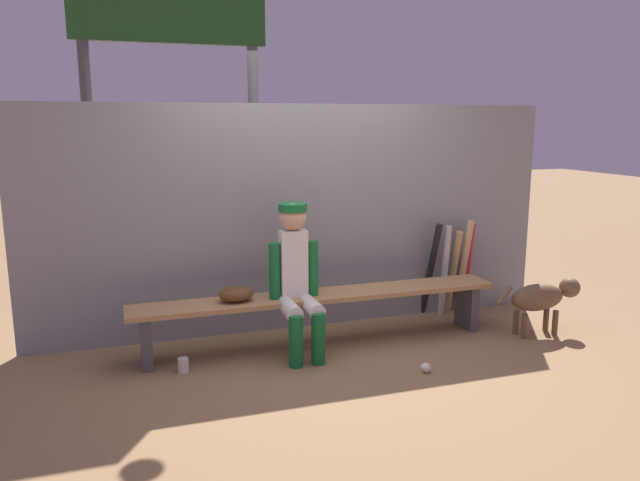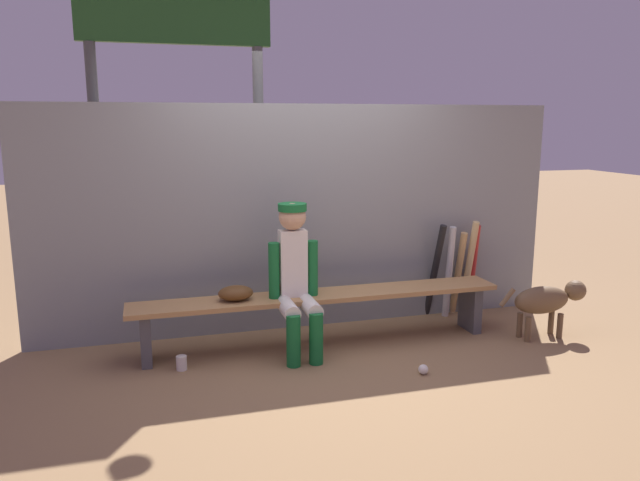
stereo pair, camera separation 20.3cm
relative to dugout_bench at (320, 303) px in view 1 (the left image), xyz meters
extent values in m
plane|color=olive|center=(0.00, 0.00, -0.36)|extent=(30.00, 30.00, 0.00)
cube|color=gray|center=(0.00, 0.51, 0.64)|extent=(4.79, 0.03, 2.00)
cube|color=#AD7F4C|center=(0.00, 0.00, 0.07)|extent=(3.12, 0.36, 0.04)
cube|color=#4C4C51|center=(-1.41, 0.00, -0.16)|extent=(0.08, 0.29, 0.41)
cube|color=#4C4C51|center=(1.41, 0.00, -0.16)|extent=(0.08, 0.29, 0.41)
cube|color=silver|center=(-0.23, 0.00, 0.36)|extent=(0.22, 0.13, 0.55)
sphere|color=tan|center=(-0.23, 0.00, 0.74)|extent=(0.22, 0.22, 0.22)
cylinder|color=#14662D|center=(-0.23, 0.00, 0.82)|extent=(0.23, 0.23, 0.06)
cylinder|color=silver|center=(-0.32, -0.19, 0.05)|extent=(0.13, 0.38, 0.13)
cylinder|color=#14662D|center=(-0.32, -0.38, -0.16)|extent=(0.11, 0.11, 0.41)
cylinder|color=#14662D|center=(-0.39, -0.02, 0.31)|extent=(0.09, 0.09, 0.47)
cylinder|color=silver|center=(-0.14, -0.19, 0.05)|extent=(0.13, 0.38, 0.13)
cylinder|color=#14662D|center=(-0.14, -0.38, -0.16)|extent=(0.11, 0.11, 0.41)
cylinder|color=#14662D|center=(-0.07, -0.02, 0.31)|extent=(0.09, 0.09, 0.47)
ellipsoid|color=#593819|center=(-0.70, 0.00, 0.15)|extent=(0.28, 0.20, 0.12)
cylinder|color=black|center=(1.26, 0.42, 0.10)|extent=(0.12, 0.29, 0.92)
cylinder|color=#B7B7BC|center=(1.38, 0.37, 0.08)|extent=(0.06, 0.15, 0.89)
cylinder|color=tan|center=(1.51, 0.43, 0.05)|extent=(0.06, 0.23, 0.83)
cylinder|color=tan|center=(1.61, 0.40, 0.10)|extent=(0.10, 0.23, 0.93)
cylinder|color=#B22323|center=(1.66, 0.42, 0.08)|extent=(0.09, 0.21, 0.89)
sphere|color=white|center=(0.58, -0.79, -0.33)|extent=(0.07, 0.07, 0.07)
cylinder|color=silver|center=(-1.16, -0.22, -0.31)|extent=(0.08, 0.08, 0.11)
cylinder|color=red|center=(-0.33, 0.03, 0.14)|extent=(0.08, 0.08, 0.11)
cylinder|color=#3F3F42|center=(-1.76, 1.21, 0.91)|extent=(0.10, 0.10, 2.54)
cylinder|color=#3F3F42|center=(-0.27, 1.21, 0.91)|extent=(0.10, 0.10, 2.54)
ellipsoid|color=brown|center=(1.89, -0.36, -0.02)|extent=(0.52, 0.20, 0.24)
sphere|color=brown|center=(2.23, -0.36, 0.04)|extent=(0.18, 0.18, 0.18)
cylinder|color=brown|center=(1.55, -0.36, 0.03)|extent=(0.15, 0.04, 0.16)
cylinder|color=brown|center=(2.05, -0.30, -0.25)|extent=(0.05, 0.05, 0.22)
cylinder|color=brown|center=(2.05, -0.42, -0.25)|extent=(0.05, 0.05, 0.22)
cylinder|color=brown|center=(1.73, -0.30, -0.25)|extent=(0.05, 0.05, 0.22)
cylinder|color=brown|center=(1.73, -0.42, -0.25)|extent=(0.05, 0.05, 0.22)
camera|label=1|loc=(-1.53, -4.62, 1.50)|focal=34.11mm
camera|label=2|loc=(-1.34, -4.68, 1.50)|focal=34.11mm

